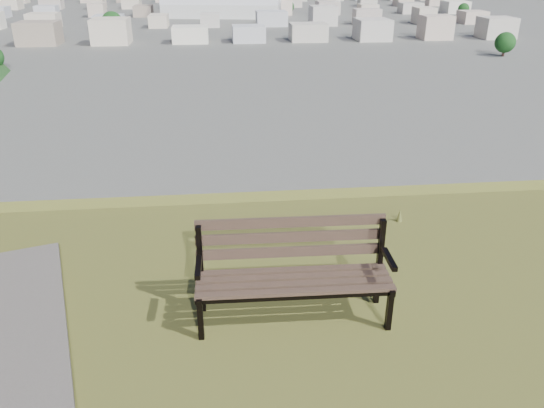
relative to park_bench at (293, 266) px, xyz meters
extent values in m
cube|color=#49342A|center=(-0.01, -0.28, -0.09)|extent=(1.81, 0.13, 0.04)
cube|color=#49342A|center=(0.00, -0.16, -0.09)|extent=(1.81, 0.13, 0.04)
cube|color=#49342A|center=(0.00, -0.04, -0.09)|extent=(1.81, 0.13, 0.04)
cube|color=#49342A|center=(0.00, 0.08, -0.09)|extent=(1.81, 0.13, 0.04)
cube|color=#49342A|center=(0.00, 0.16, 0.07)|extent=(1.81, 0.08, 0.10)
cube|color=#49342A|center=(0.00, 0.18, 0.21)|extent=(1.81, 0.08, 0.10)
cube|color=#49342A|center=(0.00, 0.21, 0.36)|extent=(1.81, 0.08, 0.10)
cube|color=black|center=(-0.87, -0.29, -0.31)|extent=(0.05, 0.06, 0.44)
cube|color=black|center=(-0.86, 0.15, -0.07)|extent=(0.05, 0.06, 0.92)
cube|color=black|center=(-0.87, -0.08, -0.12)|extent=(0.06, 0.50, 0.05)
cube|color=black|center=(-0.87, -0.13, 0.13)|extent=(0.06, 0.36, 0.05)
cube|color=black|center=(0.86, -0.32, -0.31)|extent=(0.05, 0.06, 0.44)
cube|color=black|center=(0.87, 0.11, -0.07)|extent=(0.05, 0.06, 0.92)
cube|color=black|center=(0.86, -0.12, -0.12)|extent=(0.06, 0.50, 0.05)
cube|color=black|center=(0.86, -0.17, 0.13)|extent=(0.06, 0.36, 0.05)
cube|color=black|center=(-0.01, -0.29, -0.14)|extent=(1.81, 0.08, 0.04)
cube|color=black|center=(0.00, 0.09, -0.14)|extent=(1.81, 0.08, 0.04)
cone|color=brown|center=(1.68, 1.83, -0.44)|extent=(0.08, 0.08, 0.18)
cube|color=silver|center=(3.69, 291.29, -22.19)|extent=(63.74, 36.01, 6.68)
cylinder|color=white|center=(3.69, 291.29, -18.86)|extent=(63.74, 36.01, 25.37)
cube|color=silver|center=(-60.72, 198.63, -22.03)|extent=(11.00, 11.00, 7.00)
cube|color=#BCACA1|center=(-36.72, 198.63, -22.03)|extent=(11.00, 11.00, 7.00)
cube|color=beige|center=(-12.72, 198.63, -22.03)|extent=(11.00, 11.00, 7.00)
cube|color=#BCBCC1|center=(11.28, 198.63, -22.03)|extent=(11.00, 11.00, 7.00)
cube|color=beige|center=(35.28, 198.63, -22.03)|extent=(11.00, 11.00, 7.00)
cube|color=gray|center=(59.28, 198.63, -22.03)|extent=(11.00, 11.00, 7.00)
cube|color=beige|center=(83.28, 198.63, -22.03)|extent=(11.00, 11.00, 7.00)
cube|color=beige|center=(107.28, 198.63, -22.03)|extent=(11.00, 11.00, 7.00)
cube|color=beige|center=(-72.72, 248.63, -22.03)|extent=(11.00, 11.00, 7.00)
cube|color=#BCBCC1|center=(-48.72, 248.63, -22.03)|extent=(11.00, 11.00, 7.00)
cube|color=beige|center=(-24.72, 248.63, -22.03)|extent=(11.00, 11.00, 7.00)
cube|color=gray|center=(-0.72, 248.63, -22.03)|extent=(11.00, 11.00, 7.00)
cube|color=beige|center=(23.28, 248.63, -22.03)|extent=(11.00, 11.00, 7.00)
cube|color=beige|center=(47.28, 248.63, -22.03)|extent=(11.00, 11.00, 7.00)
cube|color=silver|center=(71.28, 248.63, -22.03)|extent=(11.00, 11.00, 7.00)
cube|color=#BCACA1|center=(95.28, 248.63, -22.03)|extent=(11.00, 11.00, 7.00)
cube|color=beige|center=(119.28, 248.63, -22.03)|extent=(11.00, 11.00, 7.00)
cube|color=beige|center=(-108.72, 298.63, -22.03)|extent=(11.00, 11.00, 7.00)
cube|color=gray|center=(-84.72, 298.63, -22.03)|extent=(11.00, 11.00, 7.00)
cube|color=beige|center=(-60.72, 298.63, -22.03)|extent=(11.00, 11.00, 7.00)
cube|color=beige|center=(-36.72, 298.63, -22.03)|extent=(11.00, 11.00, 7.00)
cube|color=silver|center=(-12.72, 298.63, -22.03)|extent=(11.00, 11.00, 7.00)
cube|color=#BCACA1|center=(11.28, 298.63, -22.03)|extent=(11.00, 11.00, 7.00)
cube|color=beige|center=(35.28, 298.63, -22.03)|extent=(11.00, 11.00, 7.00)
cube|color=#BCBCC1|center=(59.28, 298.63, -22.03)|extent=(11.00, 11.00, 7.00)
cube|color=beige|center=(83.28, 298.63, -22.03)|extent=(11.00, 11.00, 7.00)
cube|color=gray|center=(107.28, 298.63, -22.03)|extent=(11.00, 11.00, 7.00)
cube|color=beige|center=(131.28, 298.63, -22.03)|extent=(11.00, 11.00, 7.00)
cube|color=silver|center=(-120.72, 348.63, -22.03)|extent=(11.00, 11.00, 7.00)
cube|color=#BCACA1|center=(-96.72, 348.63, -22.03)|extent=(11.00, 11.00, 7.00)
cube|color=beige|center=(-72.72, 348.63, -22.03)|extent=(11.00, 11.00, 7.00)
cube|color=#BCBCC1|center=(-48.72, 348.63, -22.03)|extent=(11.00, 11.00, 7.00)
cube|color=beige|center=(-24.72, 348.63, -22.03)|extent=(11.00, 11.00, 7.00)
cube|color=gray|center=(-0.72, 348.63, -22.03)|extent=(11.00, 11.00, 7.00)
cube|color=beige|center=(23.28, 348.63, -22.03)|extent=(11.00, 11.00, 7.00)
cube|color=beige|center=(47.28, 348.63, -22.03)|extent=(11.00, 11.00, 7.00)
cube|color=silver|center=(71.28, 348.63, -22.03)|extent=(11.00, 11.00, 7.00)
cube|color=#BCACA1|center=(95.28, 348.63, -22.03)|extent=(11.00, 11.00, 7.00)
cube|color=beige|center=(119.28, 348.63, -22.03)|extent=(11.00, 11.00, 7.00)
cube|color=#BCBCC1|center=(143.28, 348.63, -22.03)|extent=(11.00, 11.00, 7.00)
cylinder|color=#36211B|center=(89.28, 158.63, -24.48)|extent=(0.80, 0.80, 2.10)
sphere|color=black|center=(89.28, 158.63, -21.33)|extent=(6.30, 6.30, 6.30)
cylinder|color=#36211B|center=(-40.72, 218.63, -24.18)|extent=(0.80, 0.80, 2.70)
sphere|color=black|center=(-40.72, 218.63, -20.13)|extent=(8.10, 8.10, 8.10)
cylinder|color=#36211B|center=(129.28, 278.63, -24.56)|extent=(0.80, 0.80, 1.95)
sphere|color=black|center=(129.28, 278.63, -21.63)|extent=(5.85, 5.85, 5.85)
cylinder|color=#36211B|center=(39.28, 298.63, -24.48)|extent=(0.80, 0.80, 2.10)
sphere|color=black|center=(39.28, 298.63, -21.33)|extent=(6.30, 6.30, 6.30)
camera|label=1|loc=(-0.63, -4.20, 2.62)|focal=35.00mm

